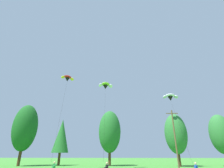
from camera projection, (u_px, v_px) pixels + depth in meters
treeline_tree_b at (25, 127)px, 39.50m from camera, size 5.40×5.40×13.33m
treeline_tree_c at (61, 136)px, 40.70m from camera, size 3.85×3.85×10.23m
treeline_tree_d at (110, 131)px, 39.78m from camera, size 5.04×5.04×12.01m
treeline_tree_e at (176, 134)px, 37.62m from camera, size 4.72×4.72×10.83m
treeline_tree_f at (221, 134)px, 38.46m from camera, size 4.75×4.75×10.93m
utility_pole at (175, 136)px, 31.14m from camera, size 2.20×0.26×10.20m
parafoil_kite_high_red_yellow at (67, 78)px, 34.18m from camera, size 4.12×12.08×15.47m
parafoil_kite_mid_lime_white at (106, 86)px, 34.88m from camera, size 3.10×14.65×14.43m
parafoil_kite_far_white at (170, 97)px, 37.85m from camera, size 5.99×18.57×13.72m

